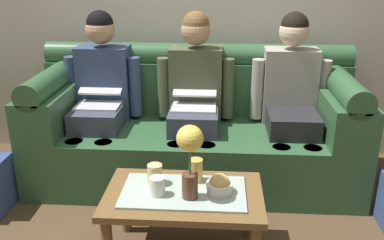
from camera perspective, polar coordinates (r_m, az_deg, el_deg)
The scene contains 10 objects.
couch at distance 3.17m, azimuth 0.38°, elevation -1.27°, with size 2.31×0.88×0.96m.
person_left at distance 3.19m, azimuth -12.04°, elevation 3.87°, with size 0.56×0.67×1.22m.
person_middle at distance 3.07m, azimuth 0.38°, elevation 3.71°, with size 0.56×0.67×1.22m.
person_right at distance 3.11m, azimuth 13.11°, elevation 3.38°, with size 0.56×0.67×1.22m.
coffee_table at distance 2.32m, azimuth -1.12°, elevation -10.86°, with size 0.84×0.52×0.41m.
flower_vase at distance 2.11m, azimuth -0.28°, elevation -4.27°, with size 0.13×0.13×0.39m.
snack_bowl at distance 2.26m, azimuth 3.69°, elevation -8.73°, with size 0.14×0.14×0.11m.
cup_near_left at distance 2.23m, azimuth -4.66°, elevation -8.79°, with size 0.08×0.08×0.10m, color white.
cup_near_right at distance 2.33m, azimuth -4.97°, elevation -7.23°, with size 0.08×0.08×0.11m, color #DBB77A.
cup_far_center at distance 2.35m, azimuth 0.50°, elevation -6.72°, with size 0.08×0.08×0.13m, color gold.
Camera 1 is at (0.18, -1.77, 1.55)m, focal length 39.94 mm.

